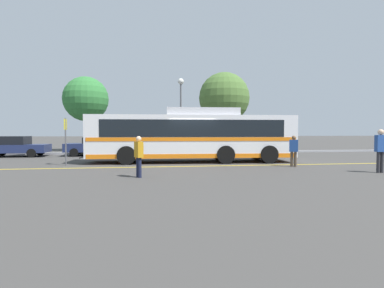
{
  "coord_description": "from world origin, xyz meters",
  "views": [
    {
      "loc": [
        -2.3,
        -16.78,
        1.74
      ],
      "look_at": [
        0.14,
        0.43,
        1.05
      ],
      "focal_mm": 28.0,
      "sensor_mm": 36.0,
      "label": 1
    }
  ],
  "objects_px": {
    "transit_bus": "(192,135)",
    "pedestrian_2": "(380,148)",
    "tree_1": "(224,98)",
    "parked_car_1": "(96,146)",
    "tree_0": "(86,99)",
    "street_lamp": "(181,98)",
    "pedestrian_1": "(139,154)",
    "pedestrian_0": "(294,149)",
    "parked_car_0": "(16,146)",
    "bus_stop_sign": "(66,136)"
  },
  "relations": [
    {
      "from": "pedestrian_0",
      "to": "pedestrian_2",
      "type": "bearing_deg",
      "value": -18.51
    },
    {
      "from": "tree_1",
      "to": "tree_0",
      "type": "bearing_deg",
      "value": 169.48
    },
    {
      "from": "transit_bus",
      "to": "parked_car_1",
      "type": "relative_size",
      "value": 2.85
    },
    {
      "from": "parked_car_1",
      "to": "tree_1",
      "type": "height_order",
      "value": "tree_1"
    },
    {
      "from": "parked_car_0",
      "to": "pedestrian_0",
      "type": "distance_m",
      "value": 18.62
    },
    {
      "from": "parked_car_0",
      "to": "parked_car_1",
      "type": "xyz_separation_m",
      "value": [
        5.46,
        0.2,
        -0.03
      ]
    },
    {
      "from": "transit_bus",
      "to": "parked_car_0",
      "type": "relative_size",
      "value": 2.8
    },
    {
      "from": "transit_bus",
      "to": "pedestrian_2",
      "type": "relative_size",
      "value": 6.49
    },
    {
      "from": "parked_car_0",
      "to": "pedestrian_2",
      "type": "height_order",
      "value": "pedestrian_2"
    },
    {
      "from": "tree_1",
      "to": "parked_car_1",
      "type": "bearing_deg",
      "value": -160.72
    },
    {
      "from": "bus_stop_sign",
      "to": "street_lamp",
      "type": "distance_m",
      "value": 11.63
    },
    {
      "from": "transit_bus",
      "to": "parked_car_1",
      "type": "height_order",
      "value": "transit_bus"
    },
    {
      "from": "transit_bus",
      "to": "pedestrian_2",
      "type": "xyz_separation_m",
      "value": [
        7.29,
        -5.73,
        -0.48
      ]
    },
    {
      "from": "parked_car_1",
      "to": "street_lamp",
      "type": "bearing_deg",
      "value": -68.35
    },
    {
      "from": "pedestrian_1",
      "to": "pedestrian_2",
      "type": "bearing_deg",
      "value": -114.39
    },
    {
      "from": "bus_stop_sign",
      "to": "street_lamp",
      "type": "height_order",
      "value": "street_lamp"
    },
    {
      "from": "transit_bus",
      "to": "parked_car_0",
      "type": "height_order",
      "value": "transit_bus"
    },
    {
      "from": "transit_bus",
      "to": "tree_0",
      "type": "bearing_deg",
      "value": 38.3
    },
    {
      "from": "pedestrian_0",
      "to": "transit_bus",
      "type": "bearing_deg",
      "value": 173.62
    },
    {
      "from": "pedestrian_2",
      "to": "pedestrian_0",
      "type": "bearing_deg",
      "value": 137.25
    },
    {
      "from": "pedestrian_1",
      "to": "bus_stop_sign",
      "type": "height_order",
      "value": "bus_stop_sign"
    },
    {
      "from": "transit_bus",
      "to": "street_lamp",
      "type": "distance_m",
      "value": 8.53
    },
    {
      "from": "parked_car_1",
      "to": "street_lamp",
      "type": "height_order",
      "value": "street_lamp"
    },
    {
      "from": "transit_bus",
      "to": "parked_car_0",
      "type": "xyz_separation_m",
      "value": [
        -11.86,
        5.43,
        -0.83
      ]
    },
    {
      "from": "tree_0",
      "to": "tree_1",
      "type": "bearing_deg",
      "value": -10.52
    },
    {
      "from": "transit_bus",
      "to": "street_lamp",
      "type": "relative_size",
      "value": 1.93
    },
    {
      "from": "pedestrian_2",
      "to": "tree_0",
      "type": "distance_m",
      "value": 23.65
    },
    {
      "from": "pedestrian_0",
      "to": "pedestrian_1",
      "type": "relative_size",
      "value": 0.98
    },
    {
      "from": "tree_0",
      "to": "pedestrian_1",
      "type": "bearing_deg",
      "value": -72.62
    },
    {
      "from": "pedestrian_0",
      "to": "pedestrian_1",
      "type": "distance_m",
      "value": 7.98
    },
    {
      "from": "tree_1",
      "to": "transit_bus",
      "type": "bearing_deg",
      "value": -114.41
    },
    {
      "from": "bus_stop_sign",
      "to": "tree_1",
      "type": "xyz_separation_m",
      "value": [
        11.05,
        10.18,
        3.28
      ]
    },
    {
      "from": "transit_bus",
      "to": "pedestrian_2",
      "type": "height_order",
      "value": "transit_bus"
    },
    {
      "from": "parked_car_0",
      "to": "street_lamp",
      "type": "distance_m",
      "value": 12.87
    },
    {
      "from": "pedestrian_1",
      "to": "pedestrian_2",
      "type": "height_order",
      "value": "pedestrian_2"
    },
    {
      "from": "pedestrian_2",
      "to": "tree_1",
      "type": "height_order",
      "value": "tree_1"
    },
    {
      "from": "pedestrian_2",
      "to": "street_lamp",
      "type": "xyz_separation_m",
      "value": [
        -7.14,
        13.7,
        3.51
      ]
    },
    {
      "from": "transit_bus",
      "to": "parked_car_0",
      "type": "bearing_deg",
      "value": 68.32
    },
    {
      "from": "bus_stop_sign",
      "to": "tree_0",
      "type": "height_order",
      "value": "tree_0"
    },
    {
      "from": "pedestrian_1",
      "to": "pedestrian_0",
      "type": "bearing_deg",
      "value": -95.35
    },
    {
      "from": "pedestrian_1",
      "to": "tree_1",
      "type": "relative_size",
      "value": 0.22
    },
    {
      "from": "parked_car_1",
      "to": "pedestrian_2",
      "type": "relative_size",
      "value": 2.28
    },
    {
      "from": "parked_car_0",
      "to": "tree_1",
      "type": "bearing_deg",
      "value": 101.75
    },
    {
      "from": "transit_bus",
      "to": "pedestrian_2",
      "type": "distance_m",
      "value": 9.29
    },
    {
      "from": "transit_bus",
      "to": "street_lamp",
      "type": "bearing_deg",
      "value": 1.82
    },
    {
      "from": "parked_car_1",
      "to": "street_lamp",
      "type": "xyz_separation_m",
      "value": [
        6.55,
        2.34,
        3.89
      ]
    },
    {
      "from": "pedestrian_2",
      "to": "tree_0",
      "type": "relative_size",
      "value": 0.27
    },
    {
      "from": "parked_car_1",
      "to": "transit_bus",
      "type": "bearing_deg",
      "value": -129.41
    },
    {
      "from": "pedestrian_0",
      "to": "tree_1",
      "type": "height_order",
      "value": "tree_1"
    },
    {
      "from": "parked_car_1",
      "to": "pedestrian_0",
      "type": "height_order",
      "value": "pedestrian_0"
    }
  ]
}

